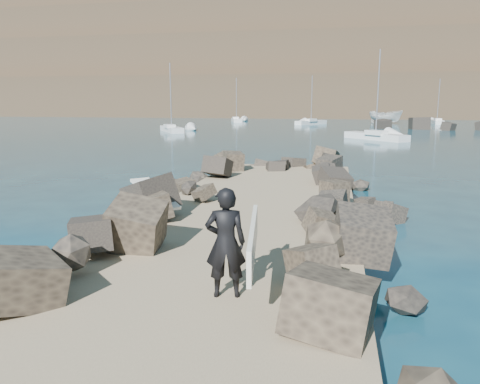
{
  "coord_description": "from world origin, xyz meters",
  "views": [
    {
      "loc": [
        2.36,
        -12.54,
        3.8
      ],
      "look_at": [
        0.0,
        -1.0,
        1.5
      ],
      "focal_mm": 35.0,
      "sensor_mm": 36.0,
      "label": 1
    }
  ],
  "objects": [
    {
      "name": "headland_buildings",
      "position": [
        16.81,
        152.19,
        33.97
      ],
      "size": [
        137.5,
        30.5,
        5.0
      ],
      "color": "white",
      "rests_on": "headland"
    },
    {
      "name": "jetty",
      "position": [
        0.0,
        -2.0,
        0.3
      ],
      "size": [
        6.0,
        26.0,
        0.6
      ],
      "primitive_type": "cube",
      "color": "#8C7759",
      "rests_on": "ground"
    },
    {
      "name": "riprap_left",
      "position": [
        -2.9,
        -1.5,
        0.5
      ],
      "size": [
        2.6,
        22.0,
        1.0
      ],
      "primitive_type": "cube",
      "color": "black",
      "rests_on": "ground"
    },
    {
      "name": "boat_imported",
      "position": [
        10.64,
        72.5,
        1.13
      ],
      "size": [
        6.23,
        4.47,
        2.26
      ],
      "primitive_type": "imported",
      "rotation": [
        0.0,
        0.0,
        1.13
      ],
      "color": "silver",
      "rests_on": "ground"
    },
    {
      "name": "riprap_right",
      "position": [
        2.9,
        -1.5,
        0.5
      ],
      "size": [
        2.6,
        22.0,
        1.0
      ],
      "primitive_type": "cube",
      "color": "black",
      "rests_on": "ground"
    },
    {
      "name": "sailboat_e",
      "position": [
        -15.72,
        72.47,
        0.35
      ],
      "size": [
        3.29,
        6.82,
        8.1
      ],
      "color": "silver",
      "rests_on": "ground"
    },
    {
      "name": "ground",
      "position": [
        0.0,
        0.0,
        0.0
      ],
      "size": [
        800.0,
        800.0,
        0.0
      ],
      "primitive_type": "plane",
      "color": "#0F384C",
      "rests_on": "ground"
    },
    {
      "name": "surfer_with_board",
      "position": [
        0.72,
        -5.4,
        1.53
      ],
      "size": [
        1.01,
        2.27,
        1.84
      ],
      "color": "black",
      "rests_on": "jetty"
    },
    {
      "name": "headland",
      "position": [
        10.0,
        160.0,
        16.0
      ],
      "size": [
        360.0,
        140.0,
        32.0
      ],
      "primitive_type": "cube",
      "color": "#2D4919",
      "rests_on": "ground"
    },
    {
      "name": "sailboat_b",
      "position": [
        -1.75,
        65.78,
        0.35
      ],
      "size": [
        5.03,
        6.15,
        7.97
      ],
      "color": "silver",
      "rests_on": "ground"
    },
    {
      "name": "sailboat_a",
      "position": [
        -17.82,
        43.3,
        0.35
      ],
      "size": [
        5.04,
        6.82,
        8.52
      ],
      "color": "silver",
      "rests_on": "ground"
    },
    {
      "name": "sailboat_c",
      "position": [
        6.23,
        35.95,
        0.35
      ],
      "size": [
        6.05,
        6.66,
        8.87
      ],
      "color": "silver",
      "rests_on": "ground"
    },
    {
      "name": "sailboat_d",
      "position": [
        18.96,
        72.08,
        0.35
      ],
      "size": [
        1.59,
        6.27,
        7.6
      ],
      "color": "silver",
      "rests_on": "ground"
    },
    {
      "name": "surfboard_resting",
      "position": [
        -2.76,
        0.02,
        1.04
      ],
      "size": [
        2.09,
        2.14,
        0.08
      ],
      "primitive_type": "cube",
      "rotation": [
        0.0,
        0.0,
        0.77
      ],
      "color": "white",
      "rests_on": "riprap_left"
    }
  ]
}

